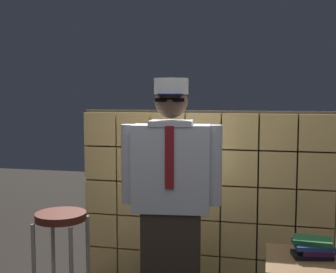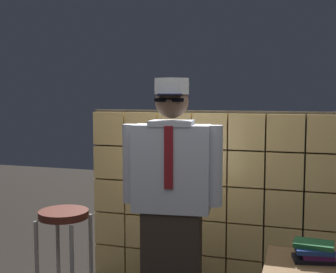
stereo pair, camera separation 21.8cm
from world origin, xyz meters
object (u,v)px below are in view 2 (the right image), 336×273
standing_person (172,200)px  coffee_mug (324,256)px  bar_stool (64,239)px  book_stack (314,251)px

standing_person → coffee_mug: 1.00m
bar_stool → book_stack: (1.63, 0.16, 0.04)m
bar_stool → book_stack: bearing=5.6°
bar_stool → standing_person: bearing=11.8°
coffee_mug → book_stack: bearing=156.2°
standing_person → book_stack: size_ratio=6.52×
coffee_mug → standing_person: bearing=178.9°
bar_stool → coffee_mug: (1.69, 0.13, 0.03)m
bar_stool → coffee_mug: bearing=4.5°
standing_person → coffee_mug: bearing=-8.0°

